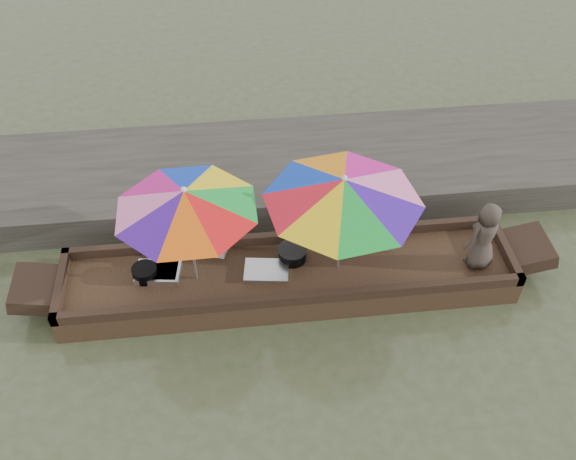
{
  "coord_description": "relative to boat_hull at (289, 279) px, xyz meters",
  "views": [
    {
      "loc": [
        -0.63,
        -5.64,
        6.63
      ],
      "look_at": [
        0.0,
        0.1,
        1.0
      ],
      "focal_mm": 40.0,
      "sensor_mm": 36.0,
      "label": 1
    }
  ],
  "objects": [
    {
      "name": "boat_hull",
      "position": [
        0.0,
        0.0,
        0.0
      ],
      "size": [
        5.96,
        1.2,
        0.35
      ],
      "primitive_type": "cube",
      "color": "black",
      "rests_on": "water"
    },
    {
      "name": "tray_crayfish",
      "position": [
        -1.7,
        0.11,
        0.22
      ],
      "size": [
        0.62,
        0.47,
        0.09
      ],
      "primitive_type": "cube",
      "rotation": [
        0.0,
        0.0,
        -0.13
      ],
      "color": "silver",
      "rests_on": "boat_hull"
    },
    {
      "name": "umbrella_stern",
      "position": [
        0.65,
        0.0,
        0.95
      ],
      "size": [
        2.36,
        2.36,
        1.55
      ],
      "primitive_type": null,
      "rotation": [
        0.0,
        0.0,
        -0.23
      ],
      "color": "pink",
      "rests_on": "boat_hull"
    },
    {
      "name": "charcoal_grill",
      "position": [
        0.07,
        0.21,
        0.26
      ],
      "size": [
        0.37,
        0.37,
        0.17
      ],
      "primitive_type": "cylinder",
      "color": "black",
      "rests_on": "boat_hull"
    },
    {
      "name": "cooking_pot",
      "position": [
        -1.87,
        0.09,
        0.26
      ],
      "size": [
        0.33,
        0.33,
        0.17
      ],
      "primitive_type": "cylinder",
      "color": "black",
      "rests_on": "boat_hull"
    },
    {
      "name": "vendor",
      "position": [
        2.5,
        -0.14,
        0.69
      ],
      "size": [
        0.59,
        0.49,
        1.02
      ],
      "primitive_type": "imported",
      "rotation": [
        0.0,
        0.0,
        3.51
      ],
      "color": "#3A312A",
      "rests_on": "boat_hull"
    },
    {
      "name": "umbrella_bow",
      "position": [
        -1.21,
        0.0,
        0.95
      ],
      "size": [
        2.28,
        2.28,
        1.55
      ],
      "primitive_type": null,
      "rotation": [
        0.0,
        0.0,
        -0.38
      ],
      "color": "green",
      "rests_on": "boat_hull"
    },
    {
      "name": "supply_bag",
      "position": [
        -0.94,
        0.45,
        0.3
      ],
      "size": [
        0.33,
        0.3,
        0.26
      ],
      "primitive_type": "cube",
      "rotation": [
        0.0,
        0.0,
        -0.32
      ],
      "color": "silver",
      "rests_on": "boat_hull"
    },
    {
      "name": "water",
      "position": [
        0.0,
        0.0,
        -0.17
      ],
      "size": [
        80.0,
        80.0,
        0.0
      ],
      "primitive_type": "plane",
      "color": "#3C4727",
      "rests_on": "ground"
    },
    {
      "name": "tray_scallop",
      "position": [
        -0.3,
        0.0,
        0.21
      ],
      "size": [
        0.62,
        0.47,
        0.06
      ],
      "primitive_type": "cube",
      "rotation": [
        0.0,
        0.0,
        -0.14
      ],
      "color": "silver",
      "rests_on": "boat_hull"
    },
    {
      "name": "dock",
      "position": [
        0.0,
        2.2,
        0.08
      ],
      "size": [
        22.0,
        2.2,
        0.5
      ],
      "primitive_type": "cube",
      "color": "#2D2B26",
      "rests_on": "ground"
    }
  ]
}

